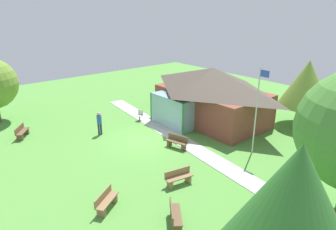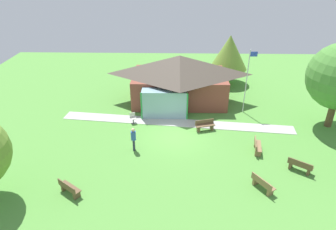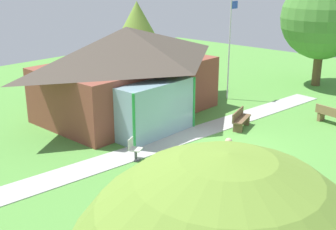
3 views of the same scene
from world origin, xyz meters
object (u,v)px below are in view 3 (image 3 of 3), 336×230
at_px(bench_rear_near_path, 241,120).
at_px(flagpole, 230,45).
at_px(pavilion, 128,70).
at_px(tree_behind_pavilion_right, 137,29).
at_px(patio_chair_west, 134,150).
at_px(visitor_strolling_lawn, 228,159).
at_px(bench_mid_right, 331,116).
at_px(tree_east_hedge, 323,18).

bearing_deg(bench_rear_near_path, flagpole, -154.19).
bearing_deg(pavilion, bench_rear_near_path, -69.03).
bearing_deg(tree_behind_pavilion_right, patio_chair_west, -134.72).
distance_m(pavilion, visitor_strolling_lawn, 8.78).
bearing_deg(tree_behind_pavilion_right, bench_mid_right, -89.21).
bearing_deg(tree_east_hedge, visitor_strolling_lawn, -166.00).
distance_m(visitor_strolling_lawn, tree_behind_pavilion_right, 15.48).
height_order(bench_rear_near_path, patio_chair_west, patio_chair_west).
relative_size(flagpole, tree_behind_pavilion_right, 1.08).
bearing_deg(patio_chair_west, bench_rear_near_path, 144.96).
relative_size(bench_mid_right, visitor_strolling_lawn, 0.89).
height_order(flagpole, visitor_strolling_lawn, flagpole).
xyz_separation_m(bench_rear_near_path, visitor_strolling_lawn, (-5.15, -2.85, 0.62)).
xyz_separation_m(bench_rear_near_path, bench_mid_right, (3.35, -2.81, 0.00)).
relative_size(tree_east_hedge, tree_behind_pavilion_right, 1.31).
bearing_deg(bench_rear_near_path, tree_east_hedge, 169.16).
distance_m(pavilion, tree_behind_pavilion_right, 7.11).
relative_size(flagpole, visitor_strolling_lawn, 3.15).
bearing_deg(patio_chair_west, pavilion, -156.08).
xyz_separation_m(flagpole, visitor_strolling_lawn, (-8.76, -6.08, -2.01)).
bearing_deg(patio_chair_west, visitor_strolling_lawn, 73.40).
height_order(pavilion, tree_east_hedge, tree_east_hedge).
distance_m(tree_east_hedge, tree_behind_pavilion_right, 11.33).
xyz_separation_m(flagpole, bench_rear_near_path, (-3.61, -3.23, -2.63)).
distance_m(bench_mid_right, tree_behind_pavilion_right, 13.14).
distance_m(flagpole, patio_chair_west, 9.93).
relative_size(flagpole, tree_east_hedge, 0.82).
distance_m(pavilion, flagpole, 6.02).
distance_m(flagpole, bench_mid_right, 6.59).
distance_m(bench_rear_near_path, visitor_strolling_lawn, 5.92).
distance_m(flagpole, bench_rear_near_path, 5.51).
bearing_deg(bench_rear_near_path, tree_behind_pavilion_right, -123.62).
distance_m(bench_rear_near_path, tree_behind_pavilion_right, 10.89).
bearing_deg(bench_rear_near_path, bench_mid_right, 123.98).
bearing_deg(bench_mid_right, tree_behind_pavilion_right, -168.65).
xyz_separation_m(bench_rear_near_path, tree_behind_pavilion_right, (3.17, 10.00, 2.94)).
bearing_deg(tree_behind_pavilion_right, flagpole, -86.32).
relative_size(patio_chair_west, tree_east_hedge, 0.13).
xyz_separation_m(flagpole, tree_east_hedge, (6.27, -2.33, 1.12)).
bearing_deg(tree_behind_pavilion_right, tree_east_hedge, -53.62).
height_order(bench_mid_right, patio_chair_west, patio_chair_west).
bearing_deg(flagpole, tree_east_hedge, -20.40).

